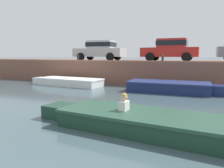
{
  "coord_description": "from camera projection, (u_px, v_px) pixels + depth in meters",
  "views": [
    {
      "loc": [
        1.76,
        -0.77,
        2.0
      ],
      "look_at": [
        -0.44,
        4.48,
        1.24
      ],
      "focal_mm": 35.0,
      "sensor_mm": 36.0,
      "label": 1
    }
  ],
  "objects": [
    {
      "name": "boat_moored_west_white",
      "position": [
        68.0,
        82.0,
        14.48
      ],
      "size": [
        5.27,
        1.9,
        0.49
      ],
      "color": "white",
      "rests_on": "ground"
    },
    {
      "name": "ground_plane",
      "position": [
        146.0,
        114.0,
        7.49
      ],
      "size": [
        400.0,
        400.0,
        0.0
      ],
      "primitive_type": "plane",
      "color": "#3D5156"
    },
    {
      "name": "motorboat_passing",
      "position": [
        141.0,
        121.0,
        5.8
      ],
      "size": [
        6.04,
        2.07,
        0.97
      ],
      "color": "#193828",
      "rests_on": "ground"
    },
    {
      "name": "far_quay_wall",
      "position": [
        177.0,
        72.0,
        15.98
      ],
      "size": [
        60.0,
        6.0,
        1.57
      ],
      "primitive_type": "cube",
      "color": "brown",
      "rests_on": "ground"
    },
    {
      "name": "far_wall_coping",
      "position": [
        172.0,
        61.0,
        13.24
      ],
      "size": [
        60.0,
        0.24,
        0.08
      ],
      "primitive_type": "cube",
      "color": "#925F4C",
      "rests_on": "far_quay_wall"
    },
    {
      "name": "mooring_bollard_west",
      "position": [
        78.0,
        58.0,
        15.92
      ],
      "size": [
        0.15,
        0.15,
        0.45
      ],
      "color": "#2D2B28",
      "rests_on": "far_quay_wall"
    },
    {
      "name": "mooring_bollard_mid",
      "position": [
        163.0,
        58.0,
        13.57
      ],
      "size": [
        0.15,
        0.15,
        0.45
      ],
      "color": "#2D2B28",
      "rests_on": "far_quay_wall"
    },
    {
      "name": "car_leftmost_silver",
      "position": [
        100.0,
        50.0,
        17.28
      ],
      "size": [
        4.03,
        2.03,
        1.54
      ],
      "color": "#B7BABC",
      "rests_on": "far_quay_wall"
    },
    {
      "name": "car_left_inner_red",
      "position": [
        171.0,
        49.0,
        15.18
      ],
      "size": [
        3.83,
        1.9,
        1.54
      ],
      "color": "#B2231E",
      "rests_on": "far_quay_wall"
    },
    {
      "name": "boat_moored_central_navy",
      "position": [
        172.0,
        87.0,
        11.71
      ],
      "size": [
        5.1,
        1.82,
        0.58
      ],
      "color": "navy",
      "rests_on": "ground"
    }
  ]
}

